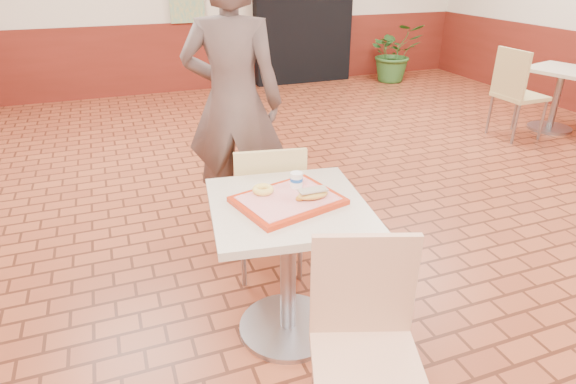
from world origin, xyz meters
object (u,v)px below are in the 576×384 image
object	(u,v)px
main_table	(288,248)
potted_plant	(394,52)
second_table	(559,89)
chair_main_front	(365,338)
customer	(233,103)
chair_second_left	(516,89)
serving_tray	(288,200)
ring_donut	(263,190)
long_john_donut	(312,194)
chair_main_back	(269,205)
paper_cup	(296,180)

from	to	relation	value
main_table	potted_plant	bearing A→B (deg)	53.26
second_table	potted_plant	bearing A→B (deg)	99.02
chair_main_front	second_table	size ratio (longest dim) A/B	1.27
customer	potted_plant	size ratio (longest dim) A/B	2.04
second_table	chair_second_left	xyz separation A→B (m)	(-0.70, -0.04, 0.07)
main_table	serving_tray	size ratio (longest dim) A/B	1.66
ring_donut	long_john_donut	size ratio (longest dim) A/B	0.64
chair_main_back	second_table	world-z (taller)	chair_main_back
main_table	ring_donut	size ratio (longest dim) A/B	7.41
long_john_donut	paper_cup	bearing A→B (deg)	99.19
ring_donut	potted_plant	size ratio (longest dim) A/B	0.11
main_table	chair_main_front	bearing A→B (deg)	-84.65
serving_tray	long_john_donut	xyz separation A→B (m)	(0.10, -0.05, 0.04)
paper_cup	chair_second_left	bearing A→B (deg)	30.59
customer	chair_second_left	world-z (taller)	customer
chair_main_back	potted_plant	bearing A→B (deg)	-119.33
long_john_donut	paper_cup	size ratio (longest dim) A/B	2.08
chair_main_front	chair_second_left	size ratio (longest dim) A/B	0.93
chair_main_front	chair_main_back	world-z (taller)	chair_main_front
chair_main_front	long_john_donut	xyz separation A→B (m)	(0.04, 0.64, 0.33)
main_table	paper_cup	bearing A→B (deg)	49.53
paper_cup	potted_plant	distance (m)	6.11
ring_donut	second_table	world-z (taller)	ring_donut
serving_tray	paper_cup	distance (m)	0.14
chair_main_back	paper_cup	distance (m)	0.57
ring_donut	potted_plant	distance (m)	6.22
serving_tray	long_john_donut	size ratio (longest dim) A/B	2.86
main_table	chair_second_left	xyz separation A→B (m)	(3.48, 2.10, 0.02)
long_john_donut	chair_second_left	xyz separation A→B (m)	(3.37, 2.15, -0.29)
main_table	chair_main_back	bearing A→B (deg)	82.02
ring_donut	long_john_donut	xyz separation A→B (m)	(0.20, -0.15, 0.01)
chair_main_back	ring_donut	bearing A→B (deg)	78.84
chair_main_front	ring_donut	bearing A→B (deg)	120.83
serving_tray	chair_second_left	xyz separation A→B (m)	(3.48, 2.10, -0.25)
customer	serving_tray	world-z (taller)	customer
serving_tray	ring_donut	size ratio (longest dim) A/B	4.47
main_table	customer	size ratio (longest dim) A/B	0.41
customer	serving_tray	size ratio (longest dim) A/B	4.03
main_table	customer	bearing A→B (deg)	87.27
second_table	chair_second_left	world-z (taller)	chair_second_left
chair_main_front	ring_donut	world-z (taller)	chair_main_front
ring_donut	customer	bearing A→B (deg)	82.29
chair_main_front	potted_plant	xyz separation A→B (m)	(3.66, 5.68, -0.04)
customer	paper_cup	distance (m)	1.15
ring_donut	second_table	bearing A→B (deg)	25.65
paper_cup	second_table	world-z (taller)	paper_cup
main_table	ring_donut	xyz separation A→B (m)	(-0.10, 0.10, 0.30)
main_table	serving_tray	xyz separation A→B (m)	(0.00, -0.00, 0.27)
long_john_donut	potted_plant	distance (m)	6.21
potted_plant	serving_tray	bearing A→B (deg)	-126.74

